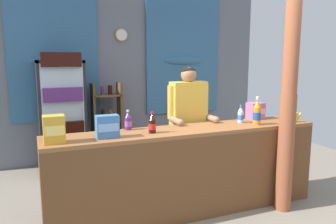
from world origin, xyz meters
TOP-DOWN VIEW (x-y plane):
  - ground_plane at (0.00, 1.13)m, footprint 7.34×7.34m
  - back_wall_curtained at (-0.02, 2.87)m, footprint 4.88×0.22m
  - stall_counter at (-0.09, 0.33)m, footprint 3.09×0.53m
  - timber_post at (0.96, 0.06)m, footprint 0.20×0.18m
  - drink_fridge at (-1.24, 2.35)m, footprint 0.66×0.70m
  - bottle_shelf_rack at (-0.52, 2.57)m, footprint 0.48×0.28m
  - plastic_lawn_chair at (0.65, 1.81)m, footprint 0.57×0.57m
  - shopkeeper at (0.13, 0.87)m, footprint 0.55×0.42m
  - soda_bottle_orange_soda at (0.75, 0.33)m, footprint 0.09×0.09m
  - soda_bottle_water at (0.65, 0.51)m, footprint 0.07×0.07m
  - soda_bottle_grape_soda at (-0.71, 0.64)m, footprint 0.08×0.08m
  - soda_bottle_cola at (-0.52, 0.39)m, footprint 0.08×0.08m
  - snack_box_choco_powder at (-1.49, 0.35)m, footprint 0.19×0.15m
  - snack_box_wafer at (0.97, 0.64)m, footprint 0.19×0.16m
  - snack_box_biscuit at (-1.00, 0.36)m, footprint 0.22×0.12m
  - banana_bunch at (1.24, 0.28)m, footprint 0.27×0.05m

SIDE VIEW (x-z plane):
  - ground_plane at x=0.00m, z-range 0.00..0.00m
  - plastic_lawn_chair at x=0.65m, z-range 0.06..0.92m
  - stall_counter at x=-0.09m, z-range 0.11..1.07m
  - bottle_shelf_rack at x=-0.52m, z-range 0.03..1.36m
  - drink_fridge at x=-1.24m, z-range 0.09..1.90m
  - banana_bunch at x=1.24m, z-range 0.94..1.11m
  - shopkeeper at x=0.13m, z-range 0.22..1.85m
  - soda_bottle_water at x=0.65m, z-range 0.95..1.16m
  - soda_bottle_grape_soda at x=-0.71m, z-range 0.95..1.17m
  - soda_bottle_cola at x=-0.52m, z-range 0.95..1.17m
  - snack_box_wafer at x=0.97m, z-range 0.97..1.18m
  - snack_box_biscuit at x=-1.00m, z-range 0.97..1.19m
  - snack_box_choco_powder at x=-1.49m, z-range 0.97..1.22m
  - soda_bottle_orange_soda at x=0.75m, z-range 0.94..1.27m
  - timber_post at x=0.96m, z-range -0.06..2.62m
  - back_wall_curtained at x=-0.02m, z-range 0.05..2.91m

